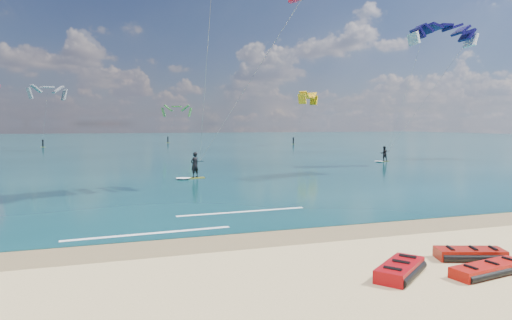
{
  "coord_description": "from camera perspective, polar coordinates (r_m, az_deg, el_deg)",
  "views": [
    {
      "loc": [
        -3.9,
        -12.91,
        4.31
      ],
      "look_at": [
        3.05,
        8.0,
        2.56
      ],
      "focal_mm": 32.0,
      "sensor_mm": 36.0,
      "label": 1
    }
  ],
  "objects": [
    {
      "name": "sea",
      "position": [
        117.05,
        -16.48,
        2.25
      ],
      "size": [
        320.0,
        200.0,
        0.04
      ],
      "primitive_type": "cube",
      "color": "#093033",
      "rests_on": "ground"
    },
    {
      "name": "wet_sand_strip",
      "position": [
        16.94,
        -4.54,
        -10.22
      ],
      "size": [
        320.0,
        2.4,
        0.01
      ],
      "primitive_type": "cube",
      "color": "olive",
      "rests_on": "ground"
    },
    {
      "name": "packed_kite_left",
      "position": [
        15.05,
        27.06,
        -12.62
      ],
      "size": [
        2.86,
        1.41,
        0.37
      ],
      "primitive_type": null,
      "rotation": [
        0.0,
        0.0,
        0.15
      ],
      "color": "red",
      "rests_on": "ground"
    },
    {
      "name": "shoreline_foam",
      "position": [
        20.3,
        -6.9,
        -7.63
      ],
      "size": [
        11.21,
        3.63,
        0.01
      ],
      "color": "white",
      "rests_on": "ground"
    },
    {
      "name": "ground",
      "position": [
        53.23,
        -14.12,
        -0.24
      ],
      "size": [
        320.0,
        320.0,
        0.0
      ],
      "primitive_type": "plane",
      "color": "tan",
      "rests_on": "ground"
    },
    {
      "name": "packed_kite_right",
      "position": [
        13.97,
        17.52,
        -13.66
      ],
      "size": [
        2.6,
        2.37,
        0.44
      ],
      "primitive_type": null,
      "rotation": [
        0.0,
        0.0,
        0.65
      ],
      "color": "#A8070B",
      "rests_on": "ground"
    },
    {
      "name": "packed_kite_mid",
      "position": [
        16.38,
        25.15,
        -11.17
      ],
      "size": [
        2.54,
        1.8,
        0.41
      ],
      "primitive_type": null,
      "rotation": [
        0.0,
        0.0,
        -0.33
      ],
      "color": "#A1160B",
      "rests_on": "ground"
    },
    {
      "name": "kitesurfer_main",
      "position": [
        32.94,
        -3.75,
        12.22
      ],
      "size": [
        10.26,
        10.06,
        16.84
      ],
      "rotation": [
        0.0,
        0.0,
        0.11
      ],
      "color": "yellow",
      "rests_on": "sea"
    },
    {
      "name": "distant_kites",
      "position": [
        89.93,
        -24.75,
        4.82
      ],
      "size": [
        84.31,
        34.23,
        13.68
      ],
      "color": "#2B97BD",
      "rests_on": "ground"
    },
    {
      "name": "kitesurfer_far",
      "position": [
        52.68,
        19.12,
        8.49
      ],
      "size": [
        9.36,
        7.02,
        15.76
      ],
      "rotation": [
        0.0,
        0.0,
        0.21
      ],
      "color": "gold",
      "rests_on": "sea"
    }
  ]
}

